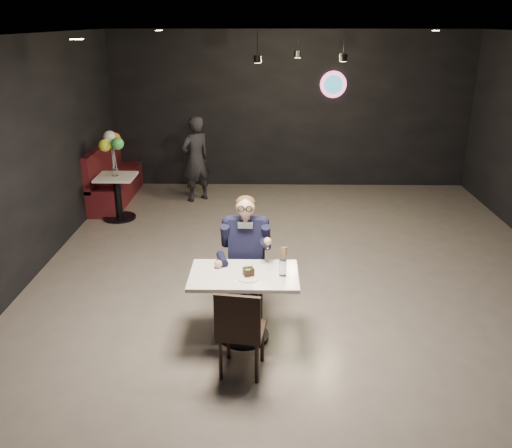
{
  "coord_description": "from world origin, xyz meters",
  "views": [
    {
      "loc": [
        -0.48,
        -6.14,
        3.17
      ],
      "look_at": [
        -0.58,
        -0.6,
        1.06
      ],
      "focal_mm": 38.0,
      "sensor_mm": 36.0,
      "label": 1
    }
  ],
  "objects_px": {
    "chair_far": "(246,275)",
    "side_table": "(118,197)",
    "main_table": "(244,306)",
    "seated_man": "(246,254)",
    "sundae_glass": "(283,268)",
    "chair_near": "(242,328)",
    "balloon_vase": "(115,172)",
    "passerby": "(196,159)",
    "booth_bench": "(115,173)"
  },
  "relations": [
    {
      "from": "side_table",
      "to": "balloon_vase",
      "type": "xyz_separation_m",
      "value": [
        0.0,
        0.0,
        0.43
      ]
    },
    {
      "from": "passerby",
      "to": "booth_bench",
      "type": "bearing_deg",
      "value": -38.53
    },
    {
      "from": "main_table",
      "to": "chair_near",
      "type": "bearing_deg",
      "value": -90.0
    },
    {
      "from": "main_table",
      "to": "side_table",
      "type": "xyz_separation_m",
      "value": [
        -2.26,
        3.63,
        0.01
      ]
    },
    {
      "from": "sundae_glass",
      "to": "booth_bench",
      "type": "distance_m",
      "value": 5.52
    },
    {
      "from": "booth_bench",
      "to": "sundae_glass",
      "type": "bearing_deg",
      "value": -57.65
    },
    {
      "from": "booth_bench",
      "to": "passerby",
      "type": "relative_size",
      "value": 1.33
    },
    {
      "from": "main_table",
      "to": "chair_far",
      "type": "distance_m",
      "value": 0.56
    },
    {
      "from": "main_table",
      "to": "seated_man",
      "type": "distance_m",
      "value": 0.65
    },
    {
      "from": "sundae_glass",
      "to": "balloon_vase",
      "type": "bearing_deg",
      "value": 125.93
    },
    {
      "from": "seated_man",
      "to": "passerby",
      "type": "distance_m",
      "value": 4.24
    },
    {
      "from": "balloon_vase",
      "to": "side_table",
      "type": "bearing_deg",
      "value": 0.0
    },
    {
      "from": "chair_near",
      "to": "sundae_glass",
      "type": "distance_m",
      "value": 0.76
    },
    {
      "from": "main_table",
      "to": "chair_near",
      "type": "xyz_separation_m",
      "value": [
        -0.0,
        -0.56,
        0.09
      ]
    },
    {
      "from": "main_table",
      "to": "seated_man",
      "type": "bearing_deg",
      "value": 90.0
    },
    {
      "from": "chair_near",
      "to": "seated_man",
      "type": "distance_m",
      "value": 1.14
    },
    {
      "from": "main_table",
      "to": "side_table",
      "type": "distance_m",
      "value": 4.27
    },
    {
      "from": "chair_far",
      "to": "passerby",
      "type": "xyz_separation_m",
      "value": [
        -1.06,
        4.11,
        0.32
      ]
    },
    {
      "from": "chair_far",
      "to": "sundae_glass",
      "type": "relative_size",
      "value": 5.52
    },
    {
      "from": "chair_far",
      "to": "side_table",
      "type": "xyz_separation_m",
      "value": [
        -2.26,
        3.08,
        -0.07
      ]
    },
    {
      "from": "sundae_glass",
      "to": "passerby",
      "type": "bearing_deg",
      "value": 107.22
    },
    {
      "from": "seated_man",
      "to": "booth_bench",
      "type": "relative_size",
      "value": 0.69
    },
    {
      "from": "main_table",
      "to": "chair_far",
      "type": "height_order",
      "value": "chair_far"
    },
    {
      "from": "seated_man",
      "to": "booth_bench",
      "type": "xyz_separation_m",
      "value": [
        -2.56,
        4.08,
        -0.2
      ]
    },
    {
      "from": "sundae_glass",
      "to": "chair_near",
      "type": "bearing_deg",
      "value": -126.07
    },
    {
      "from": "chair_far",
      "to": "sundae_glass",
      "type": "height_order",
      "value": "chair_far"
    },
    {
      "from": "balloon_vase",
      "to": "chair_near",
      "type": "bearing_deg",
      "value": -61.71
    },
    {
      "from": "booth_bench",
      "to": "balloon_vase",
      "type": "bearing_deg",
      "value": -73.3
    },
    {
      "from": "chair_far",
      "to": "balloon_vase",
      "type": "bearing_deg",
      "value": 126.26
    },
    {
      "from": "seated_man",
      "to": "sundae_glass",
      "type": "relative_size",
      "value": 8.64
    },
    {
      "from": "booth_bench",
      "to": "balloon_vase",
      "type": "relative_size",
      "value": 15.03
    },
    {
      "from": "side_table",
      "to": "balloon_vase",
      "type": "relative_size",
      "value": 5.58
    },
    {
      "from": "main_table",
      "to": "chair_far",
      "type": "xyz_separation_m",
      "value": [
        -0.0,
        0.55,
        0.09
      ]
    },
    {
      "from": "main_table",
      "to": "balloon_vase",
      "type": "distance_m",
      "value": 4.29
    },
    {
      "from": "seated_man",
      "to": "sundae_glass",
      "type": "distance_m",
      "value": 0.71
    },
    {
      "from": "side_table",
      "to": "passerby",
      "type": "xyz_separation_m",
      "value": [
        1.2,
        1.03,
        0.39
      ]
    },
    {
      "from": "chair_far",
      "to": "chair_near",
      "type": "xyz_separation_m",
      "value": [
        0.0,
        -1.11,
        0.0
      ]
    },
    {
      "from": "chair_far",
      "to": "side_table",
      "type": "distance_m",
      "value": 3.82
    },
    {
      "from": "main_table",
      "to": "balloon_vase",
      "type": "xyz_separation_m",
      "value": [
        -2.26,
        3.63,
        0.44
      ]
    },
    {
      "from": "chair_near",
      "to": "side_table",
      "type": "xyz_separation_m",
      "value": [
        -2.26,
        4.19,
        -0.07
      ]
    },
    {
      "from": "main_table",
      "to": "balloon_vase",
      "type": "bearing_deg",
      "value": 121.89
    },
    {
      "from": "seated_man",
      "to": "balloon_vase",
      "type": "distance_m",
      "value": 3.82
    },
    {
      "from": "chair_far",
      "to": "balloon_vase",
      "type": "relative_size",
      "value": 6.63
    },
    {
      "from": "seated_man",
      "to": "sundae_glass",
      "type": "bearing_deg",
      "value": -55.82
    },
    {
      "from": "sundae_glass",
      "to": "passerby",
      "type": "height_order",
      "value": "passerby"
    },
    {
      "from": "chair_near",
      "to": "seated_man",
      "type": "xyz_separation_m",
      "value": [
        0.0,
        1.11,
        0.26
      ]
    },
    {
      "from": "booth_bench",
      "to": "passerby",
      "type": "bearing_deg",
      "value": 1.13
    },
    {
      "from": "chair_far",
      "to": "sundae_glass",
      "type": "xyz_separation_m",
      "value": [
        0.39,
        -0.58,
        0.37
      ]
    },
    {
      "from": "seated_man",
      "to": "sundae_glass",
      "type": "xyz_separation_m",
      "value": [
        0.39,
        -0.58,
        0.11
      ]
    },
    {
      "from": "chair_near",
      "to": "sundae_glass",
      "type": "height_order",
      "value": "chair_near"
    }
  ]
}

